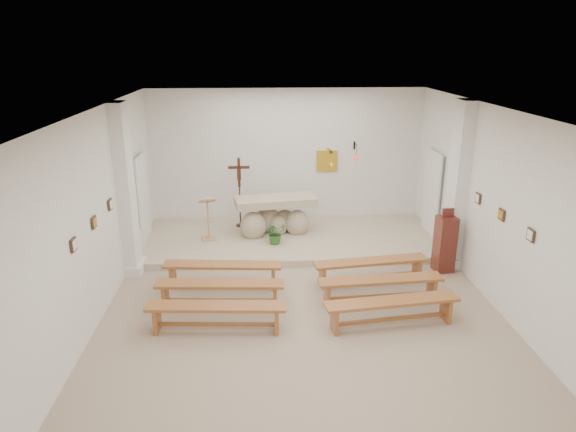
{
  "coord_description": "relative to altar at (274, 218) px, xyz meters",
  "views": [
    {
      "loc": [
        -0.72,
        -8.0,
        4.53
      ],
      "look_at": [
        -0.16,
        1.6,
        1.3
      ],
      "focal_mm": 32.0,
      "sensor_mm": 36.0,
      "label": 1
    }
  ],
  "objects": [
    {
      "name": "station_frame_right_mid",
      "position": [
        3.83,
        -3.55,
        1.19
      ],
      "size": [
        0.03,
        0.2,
        0.2
      ],
      "primitive_type": "cube",
      "color": "#3E2A1B",
      "rests_on": "wall_right"
    },
    {
      "name": "bench_right_front",
      "position": [
        1.82,
        -2.56,
        -0.17
      ],
      "size": [
        2.32,
        0.67,
        0.48
      ],
      "rotation": [
        0.0,
        0.0,
        0.14
      ],
      "color": "#A55B2F",
      "rests_on": "ground"
    },
    {
      "name": "lectern",
      "position": [
        -1.56,
        -0.38,
        0.14
      ],
      "size": [
        0.43,
        0.39,
        1.06
      ],
      "rotation": [
        0.0,
        0.0,
        0.24
      ],
      "color": "tan",
      "rests_on": "sanctuary_platform"
    },
    {
      "name": "sanctuary_platform",
      "position": [
        0.36,
        -0.25,
        -0.45
      ],
      "size": [
        6.98,
        3.0,
        0.15
      ],
      "primitive_type": "cube",
      "color": "tan",
      "rests_on": "ground"
    },
    {
      "name": "radiator_right",
      "position": [
        3.79,
        -1.05,
        -0.26
      ],
      "size": [
        0.1,
        0.85,
        0.52
      ],
      "primitive_type": "cube",
      "color": "silver",
      "rests_on": "ground"
    },
    {
      "name": "station_frame_left_rear",
      "position": [
        -3.11,
        -2.55,
        1.19
      ],
      "size": [
        0.03,
        0.2,
        0.2
      ],
      "primitive_type": "cube",
      "color": "#3E2A1B",
      "rests_on": "wall_left"
    },
    {
      "name": "pilaster_right",
      "position": [
        3.73,
        -1.75,
        1.22
      ],
      "size": [
        0.26,
        0.55,
        3.5
      ],
      "primitive_type": "cube",
      "color": "white",
      "rests_on": "ground"
    },
    {
      "name": "crucifix_stand",
      "position": [
        -0.84,
        0.55,
        0.63
      ],
      "size": [
        0.53,
        0.23,
        1.75
      ],
      "rotation": [
        0.0,
        0.0,
        0.01
      ],
      "color": "#3E2013",
      "rests_on": "sanctuary_platform"
    },
    {
      "name": "radiator_left",
      "position": [
        -3.07,
        -1.05,
        -0.26
      ],
      "size": [
        0.1,
        0.85,
        0.52
      ],
      "primitive_type": "cube",
      "color": "silver",
      "rests_on": "ground"
    },
    {
      "name": "wall_left",
      "position": [
        -3.13,
        -3.75,
        1.22
      ],
      "size": [
        0.02,
        10.0,
        3.5
      ],
      "primitive_type": "cube",
      "color": "white",
      "rests_on": "ground"
    },
    {
      "name": "bench_left_front",
      "position": [
        -1.1,
        -2.56,
        -0.17
      ],
      "size": [
        2.32,
        0.56,
        0.48
      ],
      "rotation": [
        0.0,
        0.0,
        -0.09
      ],
      "color": "#A55B2F",
      "rests_on": "ground"
    },
    {
      "name": "station_frame_left_mid",
      "position": [
        -3.11,
        -3.55,
        1.19
      ],
      "size": [
        0.03,
        0.2,
        0.2
      ],
      "primitive_type": "cube",
      "color": "#3E2A1B",
      "rests_on": "wall_left"
    },
    {
      "name": "pilaster_left",
      "position": [
        -3.01,
        -1.75,
        1.22
      ],
      "size": [
        0.26,
        0.55,
        3.5
      ],
      "primitive_type": "cube",
      "color": "white",
      "rests_on": "ground"
    },
    {
      "name": "ceiling",
      "position": [
        0.36,
        -3.75,
        2.96
      ],
      "size": [
        7.0,
        10.0,
        0.02
      ],
      "primitive_type": "cube",
      "color": "silver",
      "rests_on": "wall_back"
    },
    {
      "name": "altar",
      "position": [
        0.0,
        0.0,
        0.0
      ],
      "size": [
        2.01,
        1.04,
        0.99
      ],
      "rotation": [
        0.0,
        0.0,
        0.16
      ],
      "color": "#BFAE92",
      "rests_on": "sanctuary_platform"
    },
    {
      "name": "station_frame_left_front",
      "position": [
        -3.11,
        -4.55,
        1.19
      ],
      "size": [
        0.03,
        0.2,
        0.2
      ],
      "primitive_type": "cube",
      "color": "#3E2A1B",
      "rests_on": "wall_left"
    },
    {
      "name": "wall_back",
      "position": [
        0.36,
        1.24,
        1.22
      ],
      "size": [
        7.0,
        0.02,
        3.5
      ],
      "primitive_type": "cube",
      "color": "white",
      "rests_on": "ground"
    },
    {
      "name": "gold_wall_relief",
      "position": [
        1.41,
        1.21,
        1.12
      ],
      "size": [
        0.55,
        0.04,
        0.55
      ],
      "primitive_type": "cube",
      "color": "yellow",
      "rests_on": "wall_back"
    },
    {
      "name": "bench_left_second",
      "position": [
        -1.1,
        -3.39,
        -0.17
      ],
      "size": [
        2.31,
        0.51,
        0.48
      ],
      "rotation": [
        0.0,
        0.0,
        -0.06
      ],
      "color": "#A55B2F",
      "rests_on": "ground"
    },
    {
      "name": "donation_pedestal",
      "position": [
        3.46,
        -2.08,
        0.08
      ],
      "size": [
        0.4,
        0.4,
        1.37
      ],
      "rotation": [
        0.0,
        0.0,
        0.11
      ],
      "color": "maroon",
      "rests_on": "ground"
    },
    {
      "name": "wall_right",
      "position": [
        3.85,
        -3.75,
        1.22
      ],
      "size": [
        0.02,
        10.0,
        3.5
      ],
      "primitive_type": "cube",
      "color": "white",
      "rests_on": "ground"
    },
    {
      "name": "station_frame_right_front",
      "position": [
        3.83,
        -4.55,
        1.19
      ],
      "size": [
        0.03,
        0.2,
        0.2
      ],
      "primitive_type": "cube",
      "color": "#3E2A1B",
      "rests_on": "wall_right"
    },
    {
      "name": "sanctuary_lamp",
      "position": [
        2.11,
        0.96,
        1.28
      ],
      "size": [
        0.11,
        0.36,
        0.44
      ],
      "color": "black",
      "rests_on": "wall_back"
    },
    {
      "name": "ground",
      "position": [
        0.36,
        -3.75,
        -0.53
      ],
      "size": [
        7.0,
        10.0,
        0.0
      ],
      "primitive_type": "cube",
      "color": "tan",
      "rests_on": "ground"
    },
    {
      "name": "bench_right_second",
      "position": [
        1.82,
        -3.39,
        -0.17
      ],
      "size": [
        2.31,
        0.52,
        0.48
      ],
      "rotation": [
        0.0,
        0.0,
        0.07
      ],
      "color": "#A55B2F",
      "rests_on": "ground"
    },
    {
      "name": "bench_left_third",
      "position": [
        -1.1,
        -4.22,
        -0.17
      ],
      "size": [
        2.31,
        0.51,
        0.48
      ],
      "rotation": [
        0.0,
        0.0,
        -0.07
      ],
      "color": "#A55B2F",
      "rests_on": "ground"
    },
    {
      "name": "station_frame_right_rear",
      "position": [
        3.83,
        -2.55,
        1.19
      ],
      "size": [
        0.03,
        0.2,
        0.2
      ],
      "primitive_type": "cube",
      "color": "#3E2A1B",
      "rests_on": "wall_right"
    },
    {
      "name": "bench_right_third",
      "position": [
        1.82,
        -4.22,
        -0.17
      ],
      "size": [
        2.32,
        0.66,
        0.48
      ],
      "rotation": [
        0.0,
        0.0,
        0.13
      ],
      "color": "#A55B2F",
      "rests_on": "ground"
    },
    {
      "name": "potted_plant",
      "position": [
        -0.0,
        -0.71,
        -0.12
      ],
      "size": [
        0.59,
        0.55,
        0.52
      ],
      "primitive_type": "imported",
      "rotation": [
        0.0,
        0.0,
        0.4
      ],
      "color": "#2D6227",
      "rests_on": "sanctuary_platform"
    }
  ]
}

